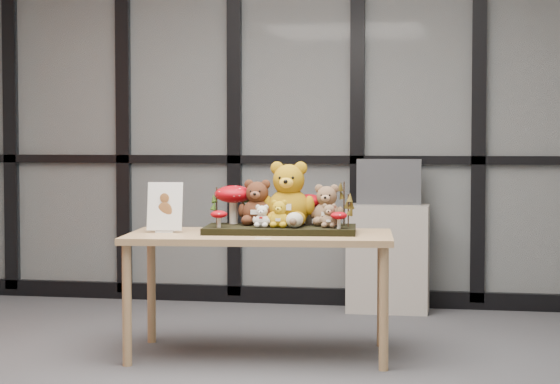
% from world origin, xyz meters
% --- Properties ---
extents(floor, '(5.00, 5.00, 0.00)m').
position_xyz_m(floor, '(0.00, 0.00, 0.00)').
color(floor, '#4A4B4F').
rests_on(floor, ground).
extents(room_shell, '(5.00, 5.00, 5.00)m').
position_xyz_m(room_shell, '(0.00, 0.00, 1.68)').
color(room_shell, '#B7B4AD').
rests_on(room_shell, floor).
extents(glass_partition, '(4.90, 0.06, 2.78)m').
position_xyz_m(glass_partition, '(-0.00, 2.47, 1.42)').
color(glass_partition, '#2D383F').
rests_on(glass_partition, floor).
extents(display_table, '(1.52, 0.87, 0.68)m').
position_xyz_m(display_table, '(0.11, 0.69, 0.61)').
color(display_table, tan).
rests_on(display_table, floor).
extents(diorama_tray, '(0.87, 0.50, 0.04)m').
position_xyz_m(diorama_tray, '(0.21, 0.76, 0.70)').
color(diorama_tray, black).
rests_on(diorama_tray, display_table).
extents(bear_pooh_yellow, '(0.33, 0.30, 0.39)m').
position_xyz_m(bear_pooh_yellow, '(0.24, 0.84, 0.91)').
color(bear_pooh_yellow, '#AC7C0F').
rests_on(bear_pooh_yellow, diorama_tray).
extents(bear_brown_medium, '(0.23, 0.22, 0.28)m').
position_xyz_m(bear_brown_medium, '(0.07, 0.81, 0.86)').
color(bear_brown_medium, '#4F2817').
rests_on(bear_brown_medium, diorama_tray).
extents(bear_tan_back, '(0.21, 0.19, 0.25)m').
position_xyz_m(bear_tan_back, '(0.46, 0.84, 0.84)').
color(bear_tan_back, brown).
rests_on(bear_tan_back, diorama_tray).
extents(bear_small_yellow, '(0.14, 0.13, 0.17)m').
position_xyz_m(bear_small_yellow, '(0.22, 0.67, 0.80)').
color(bear_small_yellow, gold).
rests_on(bear_small_yellow, diorama_tray).
extents(bear_white_bow, '(0.11, 0.10, 0.14)m').
position_xyz_m(bear_white_bow, '(0.13, 0.67, 0.78)').
color(bear_white_bow, white).
rests_on(bear_white_bow, diorama_tray).
extents(bear_beige_small, '(0.12, 0.11, 0.14)m').
position_xyz_m(bear_beige_small, '(0.49, 0.72, 0.79)').
color(bear_beige_small, '#826548').
rests_on(bear_beige_small, diorama_tray).
extents(plush_cream_hedgehog, '(0.08, 0.07, 0.09)m').
position_xyz_m(plush_cream_hedgehog, '(0.31, 0.66, 0.76)').
color(plush_cream_hedgehog, beige).
rests_on(plush_cream_hedgehog, diorama_tray).
extents(mushroom_back_left, '(0.22, 0.22, 0.24)m').
position_xyz_m(mushroom_back_left, '(-0.08, 0.86, 0.84)').
color(mushroom_back_left, '#99040E').
rests_on(mushroom_back_left, diorama_tray).
extents(mushroom_back_right, '(0.17, 0.17, 0.19)m').
position_xyz_m(mushroom_back_right, '(0.35, 0.89, 0.81)').
color(mushroom_back_right, '#99040E').
rests_on(mushroom_back_right, diorama_tray).
extents(mushroom_front_left, '(0.09, 0.09, 0.10)m').
position_xyz_m(mushroom_front_left, '(-0.10, 0.62, 0.77)').
color(mushroom_front_left, '#99040E').
rests_on(mushroom_front_left, diorama_tray).
extents(mushroom_front_right, '(0.09, 0.09, 0.10)m').
position_xyz_m(mushroom_front_right, '(0.55, 0.66, 0.77)').
color(mushroom_front_right, '#99040E').
rests_on(mushroom_front_right, diorama_tray).
extents(sprig_green_far_left, '(0.05, 0.05, 0.21)m').
position_xyz_m(sprig_green_far_left, '(-0.17, 0.83, 0.82)').
color(sprig_green_far_left, '#1D360C').
rests_on(sprig_green_far_left, diorama_tray).
extents(sprig_green_mid_left, '(0.05, 0.05, 0.21)m').
position_xyz_m(sprig_green_mid_left, '(-0.03, 0.89, 0.82)').
color(sprig_green_mid_left, '#1D360C').
rests_on(sprig_green_mid_left, diorama_tray).
extents(sprig_dry_far_right, '(0.05, 0.05, 0.24)m').
position_xyz_m(sprig_dry_far_right, '(0.55, 0.88, 0.84)').
color(sprig_dry_far_right, brown).
rests_on(sprig_dry_far_right, diorama_tray).
extents(sprig_dry_mid_right, '(0.05, 0.05, 0.18)m').
position_xyz_m(sprig_dry_mid_right, '(0.59, 0.78, 0.81)').
color(sprig_dry_mid_right, brown).
rests_on(sprig_dry_mid_right, diorama_tray).
extents(sprig_green_centre, '(0.05, 0.05, 0.18)m').
position_xyz_m(sprig_green_centre, '(0.16, 0.92, 0.81)').
color(sprig_green_centre, '#1D360C').
rests_on(sprig_green_centre, diorama_tray).
extents(sign_holder, '(0.20, 0.08, 0.28)m').
position_xyz_m(sign_holder, '(-0.42, 0.65, 0.81)').
color(sign_holder, silver).
rests_on(sign_holder, display_table).
extents(label_card, '(0.08, 0.03, 0.00)m').
position_xyz_m(label_card, '(0.18, 0.41, 0.68)').
color(label_card, white).
rests_on(label_card, display_table).
extents(cabinet, '(0.56, 0.33, 0.74)m').
position_xyz_m(cabinet, '(0.69, 2.27, 0.37)').
color(cabinet, '#A0998F').
rests_on(cabinet, floor).
extents(monitor, '(0.45, 0.05, 0.32)m').
position_xyz_m(monitor, '(0.69, 2.29, 0.90)').
color(monitor, '#47494E').
rests_on(monitor, cabinet).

